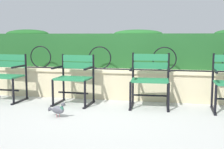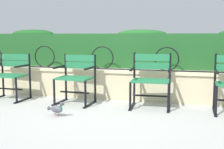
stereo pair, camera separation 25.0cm
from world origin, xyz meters
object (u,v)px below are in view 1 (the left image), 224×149
at_px(park_chair_centre_right, 150,78).
at_px(pigeon_near_chairs, 58,109).
at_px(park_chair_centre_left, 75,77).
at_px(park_chair_leftmost, 6,75).

bearing_deg(park_chair_centre_right, pigeon_near_chairs, -143.62).
relative_size(park_chair_centre_left, park_chair_centre_right, 0.96).
height_order(park_chair_centre_right, pigeon_near_chairs, park_chair_centre_right).
bearing_deg(park_chair_centre_right, park_chair_leftmost, -179.30).
distance_m(park_chair_leftmost, park_chair_centre_right, 2.54).
bearing_deg(park_chair_centre_left, park_chair_leftmost, 179.58).
bearing_deg(park_chair_leftmost, park_chair_centre_left, -0.42).
bearing_deg(park_chair_centre_left, park_chair_centre_right, 1.83).
distance_m(park_chair_centre_left, pigeon_near_chairs, 0.93).
height_order(park_chair_centre_left, pigeon_near_chairs, park_chair_centre_left).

